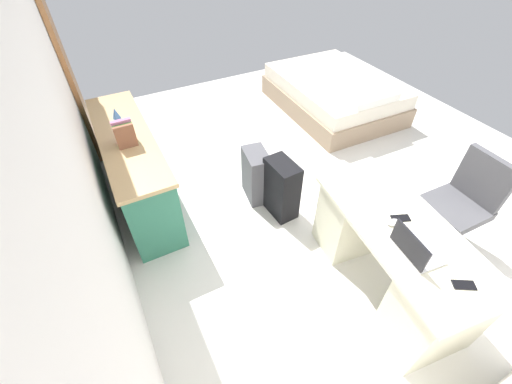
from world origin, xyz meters
The scene contains 15 objects.
ground_plane centered at (0.00, 0.00, 0.00)m, with size 5.91×5.91×0.00m, color silver.
wall_back centered at (0.00, 2.12, 1.32)m, with size 4.91×0.10×2.64m, color white.
door_wooden centered at (1.90, 2.04, 1.02)m, with size 0.88×0.05×2.04m, color #936038.
desk centered at (-1.43, 0.19, 0.38)m, with size 1.51×0.84×0.72m.
office_chair centered at (-1.34, -0.66, 0.42)m, with size 0.52×0.52×0.94m.
credenza centered at (0.59, 1.74, 0.40)m, with size 1.80×0.48×0.80m.
bed centered at (1.20, -1.28, 0.24)m, with size 1.94×1.45×0.58m.
suitcase_black centered at (-0.29, 0.52, 0.31)m, with size 0.36×0.22×0.62m, color black.
suitcase_spare_grey centered at (0.04, 0.63, 0.28)m, with size 0.36×0.22×0.57m, color #4C4C51.
laptop centered at (-1.61, 0.32, 0.77)m, with size 0.34×0.26×0.21m.
computer_mouse centered at (-1.36, 0.24, 0.74)m, with size 0.06×0.10×0.03m, color white.
cell_phone_near_laptop centered at (-1.93, 0.22, 0.73)m, with size 0.07×0.14×0.01m, color black.
cell_phone_by_mouse centered at (-1.35, 0.16, 0.73)m, with size 0.07×0.14×0.01m, color black.
book_row centered at (0.44, 1.74, 0.91)m, with size 0.15×0.17×0.23m.
figurine_small centered at (0.94, 1.74, 0.85)m, with size 0.08×0.08×0.11m, color #4C7FBF.
Camera 1 is at (-2.30, 1.86, 2.53)m, focal length 23.21 mm.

